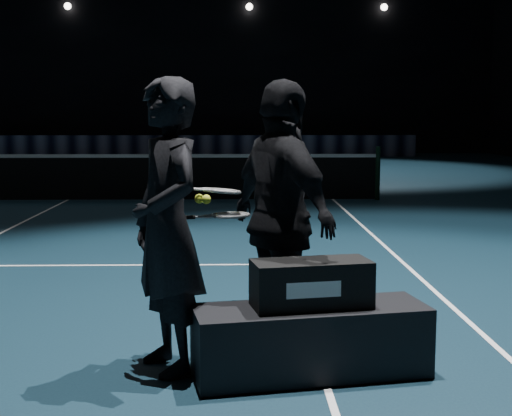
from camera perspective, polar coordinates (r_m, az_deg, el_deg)
The scene contains 16 objects.
floor at distance 15.11m, azimuth -14.90°, elevation 0.57°, with size 36.00×36.00×0.00m, color black.
wall_back at distance 32.94m, azimuth -7.70°, elevation 13.06°, with size 30.00×30.00×0.00m, color black.
court_lines at distance 15.11m, azimuth -14.90°, elevation 0.59°, with size 10.98×23.78×0.01m, color white, non-canonical shape.
net_post_right at distance 14.91m, azimuth 9.71°, elevation 2.75°, with size 0.10×0.10×1.10m, color black.
net_mesh at distance 15.07m, azimuth -14.96°, elevation 2.27°, with size 12.80×0.02×0.86m, color black.
net_tape at distance 15.04m, azimuth -15.02°, elevation 4.04°, with size 12.80×0.03×0.07m, color white.
sponsor_backdrop at distance 30.32m, azimuth -8.08°, elevation 4.93°, with size 22.00×0.15×0.90m, color black.
fixtures_far at distance 32.93m, azimuth -7.79°, elevation 15.69°, with size 20.00×0.30×0.30m, color white, non-canonical shape.
player_bench at distance 4.89m, azimuth 4.39°, elevation -10.52°, with size 1.57×0.52×0.47m, color black.
racket_bag at distance 4.79m, azimuth 4.44°, elevation -6.06°, with size 0.78×0.33×0.31m, color black.
bag_signature at distance 4.62m, azimuth 4.65°, elevation -6.55°, with size 0.37×0.00×0.10m, color white.
player_a at distance 4.84m, azimuth -7.12°, elevation -1.46°, with size 0.73×0.48×2.00m, color black.
player_b at distance 5.11m, azimuth 2.14°, elevation -0.93°, with size 1.17×0.49×2.00m, color black.
racket_lower at distance 4.96m, azimuth -2.09°, elevation -0.57°, with size 0.68×0.22×0.03m, color black, non-canonical shape.
racket_upper at distance 4.96m, azimuth -2.80°, elevation 1.38°, with size 0.68×0.22×0.03m, color black, non-canonical shape.
tennis_balls at distance 4.89m, azimuth -4.27°, elevation 0.91°, with size 0.12×0.10×0.12m, color gold, non-canonical shape.
Camera 1 is at (3.55, -14.59, 1.74)m, focal length 50.00 mm.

